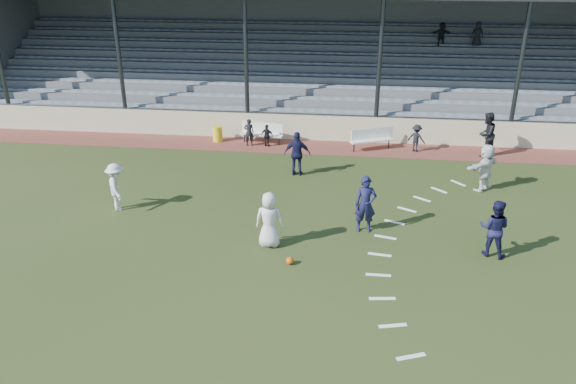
{
  "coord_description": "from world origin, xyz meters",
  "views": [
    {
      "loc": [
        1.91,
        -13.62,
        8.53
      ],
      "look_at": [
        0.0,
        2.5,
        1.3
      ],
      "focal_mm": 35.0,
      "sensor_mm": 36.0,
      "label": 1
    }
  ],
  "objects_px": {
    "bench_right": "(372,137)",
    "player_white_lead": "(269,220)",
    "trash_bin": "(218,134)",
    "football": "(290,261)",
    "bench_left": "(262,131)",
    "official": "(486,134)",
    "player_navy_lead": "(365,204)"
  },
  "relations": [
    {
      "from": "bench_left",
      "to": "trash_bin",
      "type": "distance_m",
      "value": 2.1
    },
    {
      "from": "football",
      "to": "player_white_lead",
      "type": "relative_size",
      "value": 0.13
    },
    {
      "from": "trash_bin",
      "to": "football",
      "type": "relative_size",
      "value": 3.17
    },
    {
      "from": "bench_left",
      "to": "trash_bin",
      "type": "xyz_separation_m",
      "value": [
        -2.09,
        -0.04,
        -0.2
      ]
    },
    {
      "from": "bench_right",
      "to": "football",
      "type": "bearing_deg",
      "value": -127.58
    },
    {
      "from": "football",
      "to": "official",
      "type": "bearing_deg",
      "value": 53.5
    },
    {
      "from": "player_white_lead",
      "to": "trash_bin",
      "type": "bearing_deg",
      "value": -66.15
    },
    {
      "from": "player_white_lead",
      "to": "player_navy_lead",
      "type": "height_order",
      "value": "player_navy_lead"
    },
    {
      "from": "bench_right",
      "to": "football",
      "type": "distance_m",
      "value": 10.57
    },
    {
      "from": "football",
      "to": "player_white_lead",
      "type": "xyz_separation_m",
      "value": [
        -0.75,
        1.03,
        0.76
      ]
    },
    {
      "from": "player_white_lead",
      "to": "player_navy_lead",
      "type": "relative_size",
      "value": 0.94
    },
    {
      "from": "bench_left",
      "to": "football",
      "type": "xyz_separation_m",
      "value": [
        2.51,
        -10.54,
        -0.47
      ]
    },
    {
      "from": "trash_bin",
      "to": "player_white_lead",
      "type": "relative_size",
      "value": 0.41
    },
    {
      "from": "trash_bin",
      "to": "official",
      "type": "height_order",
      "value": "official"
    },
    {
      "from": "official",
      "to": "player_navy_lead",
      "type": "bearing_deg",
      "value": 1.08
    },
    {
      "from": "bench_right",
      "to": "player_white_lead",
      "type": "relative_size",
      "value": 1.13
    },
    {
      "from": "player_navy_lead",
      "to": "official",
      "type": "xyz_separation_m",
      "value": [
        5.22,
        7.62,
        0.05
      ]
    },
    {
      "from": "bench_left",
      "to": "football",
      "type": "relative_size",
      "value": 8.99
    },
    {
      "from": "bench_left",
      "to": "football",
      "type": "distance_m",
      "value": 10.85
    },
    {
      "from": "bench_right",
      "to": "trash_bin",
      "type": "height_order",
      "value": "bench_right"
    },
    {
      "from": "bench_left",
      "to": "official",
      "type": "relative_size",
      "value": 1.05
    },
    {
      "from": "bench_right",
      "to": "football",
      "type": "xyz_separation_m",
      "value": [
        -2.51,
        -10.25,
        -0.47
      ]
    },
    {
      "from": "bench_left",
      "to": "bench_right",
      "type": "xyz_separation_m",
      "value": [
        5.03,
        -0.29,
        0.0
      ]
    },
    {
      "from": "bench_right",
      "to": "player_white_lead",
      "type": "distance_m",
      "value": 9.79
    },
    {
      "from": "bench_right",
      "to": "football",
      "type": "height_order",
      "value": "bench_right"
    },
    {
      "from": "bench_right",
      "to": "player_navy_lead",
      "type": "distance_m",
      "value": 7.93
    },
    {
      "from": "bench_left",
      "to": "player_white_lead",
      "type": "xyz_separation_m",
      "value": [
        1.77,
        -9.51,
        0.29
      ]
    },
    {
      "from": "player_navy_lead",
      "to": "official",
      "type": "height_order",
      "value": "official"
    },
    {
      "from": "player_navy_lead",
      "to": "official",
      "type": "bearing_deg",
      "value": 51.04
    },
    {
      "from": "player_white_lead",
      "to": "official",
      "type": "xyz_separation_m",
      "value": [
        8.11,
        8.93,
        0.11
      ]
    },
    {
      "from": "bench_left",
      "to": "player_white_lead",
      "type": "height_order",
      "value": "player_white_lead"
    },
    {
      "from": "bench_left",
      "to": "player_navy_lead",
      "type": "height_order",
      "value": "player_navy_lead"
    }
  ]
}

